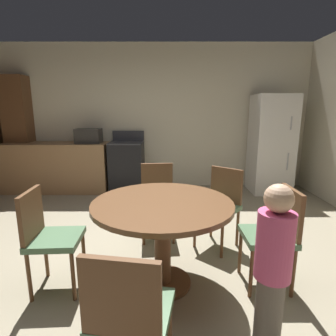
# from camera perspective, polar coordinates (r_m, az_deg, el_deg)

# --- Properties ---
(ground_plane) EXTENTS (14.00, 14.00, 0.00)m
(ground_plane) POSITION_cam_1_polar(r_m,az_deg,el_deg) (2.80, -5.74, -20.30)
(ground_plane) COLOR gray
(wall_back) EXTENTS (6.11, 0.12, 2.70)m
(wall_back) POSITION_cam_1_polar(r_m,az_deg,el_deg) (5.33, -2.92, 10.62)
(wall_back) COLOR beige
(wall_back) RESTS_ON ground
(kitchen_counter) EXTENTS (1.90, 0.60, 0.90)m
(kitchen_counter) POSITION_cam_1_polar(r_m,az_deg,el_deg) (5.44, -22.34, 0.18)
(kitchen_counter) COLOR #9E754C
(kitchen_counter) RESTS_ON ground
(pantry_column) EXTENTS (0.44, 0.36, 2.10)m
(pantry_column) POSITION_cam_1_polar(r_m,az_deg,el_deg) (5.84, -28.86, 6.31)
(pantry_column) COLOR brown
(pantry_column) RESTS_ON ground
(oven_range) EXTENTS (0.60, 0.60, 1.10)m
(oven_range) POSITION_cam_1_polar(r_m,az_deg,el_deg) (5.09, -8.68, 0.40)
(oven_range) COLOR black
(oven_range) RESTS_ON ground
(refrigerator) EXTENTS (0.68, 0.68, 1.76)m
(refrigerator) POSITION_cam_1_polar(r_m,az_deg,el_deg) (5.26, 20.80, 4.67)
(refrigerator) COLOR white
(refrigerator) RESTS_ON ground
(microwave) EXTENTS (0.44, 0.32, 0.26)m
(microwave) POSITION_cam_1_polar(r_m,az_deg,el_deg) (5.15, -16.45, 6.51)
(microwave) COLOR #2D2B28
(microwave) RESTS_ON kitchen_counter
(dining_table) EXTENTS (1.17, 1.17, 0.76)m
(dining_table) POSITION_cam_1_polar(r_m,az_deg,el_deg) (2.30, -1.23, -10.86)
(dining_table) COLOR brown
(dining_table) RESTS_ON ground
(chair_south) EXTENTS (0.46, 0.46, 0.87)m
(chair_south) POSITION_cam_1_polar(r_m,az_deg,el_deg) (1.56, -8.31, -27.99)
(chair_south) COLOR brown
(chair_south) RESTS_ON ground
(chair_north) EXTENTS (0.43, 0.43, 0.87)m
(chair_north) POSITION_cam_1_polar(r_m,az_deg,el_deg) (3.23, -2.30, -5.84)
(chair_north) COLOR brown
(chair_north) RESTS_ON ground
(chair_northeast) EXTENTS (0.56, 0.56, 0.87)m
(chair_northeast) POSITION_cam_1_polar(r_m,az_deg,el_deg) (3.06, 10.91, -7.07)
(chair_northeast) COLOR brown
(chair_northeast) RESTS_ON ground
(chair_west) EXTENTS (0.42, 0.42, 0.87)m
(chair_west) POSITION_cam_1_polar(r_m,az_deg,el_deg) (2.50, -24.15, -12.50)
(chair_west) COLOR brown
(chair_west) RESTS_ON ground
(chair_east) EXTENTS (0.40, 0.40, 0.87)m
(chair_east) POSITION_cam_1_polar(r_m,az_deg,el_deg) (2.51, 21.61, -12.19)
(chair_east) COLOR brown
(chair_east) RESTS_ON ground
(person_child) EXTENTS (0.31, 0.31, 1.09)m
(person_child) POSITION_cam_1_polar(r_m,az_deg,el_deg) (1.86, 21.13, -18.55)
(person_child) COLOR #665B51
(person_child) RESTS_ON ground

